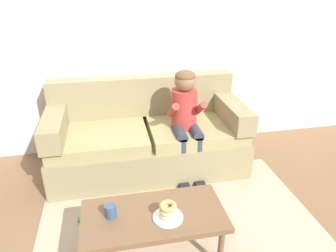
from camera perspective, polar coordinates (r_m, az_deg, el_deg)
The scene contains 12 objects.
ground at distance 2.89m, azimuth 1.41°, elevation -15.60°, with size 10.00×10.00×0.00m, color brown.
wall_back at distance 3.60m, azimuth -3.42°, elevation 17.41°, with size 8.00×0.10×2.80m, color silver.
area_rug at distance 2.71m, azimuth 2.62°, elevation -18.90°, with size 2.34×1.87×0.01m, color tan.
couch at distance 3.38m, azimuth -3.82°, elevation -2.10°, with size 2.02×0.90×0.94m.
coffee_table at distance 2.31m, azimuth -2.62°, elevation -16.50°, with size 1.01×0.51×0.40m.
person_child at distance 3.11m, azimuth 3.28°, elevation 2.17°, with size 0.34×0.58×1.10m.
plate at distance 2.24m, azimuth -0.01°, elevation -16.33°, with size 0.21×0.21×0.01m, color white.
donut at distance 2.23m, azimuth -0.01°, elevation -15.85°, with size 0.12×0.12×0.04m, color beige.
donut_second at distance 2.20m, azimuth -0.01°, elevation -15.14°, with size 0.12×0.12×0.04m, color beige.
donut_third at distance 2.18m, azimuth -0.01°, elevation -14.42°, with size 0.12×0.12×0.04m, color tan.
mug at distance 2.27m, azimuth -10.48°, elevation -14.99°, with size 0.08×0.08×0.09m, color #334C72.
toy_controller at distance 2.88m, azimuth -13.81°, elevation -16.13°, with size 0.23×0.09×0.05m.
Camera 1 is at (-0.49, -2.13, 1.90)m, focal length 33.36 mm.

